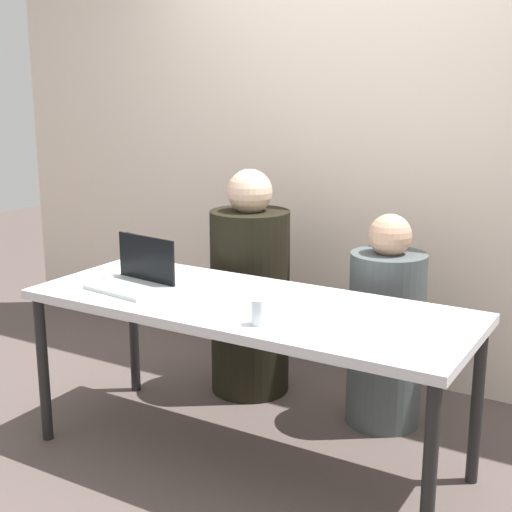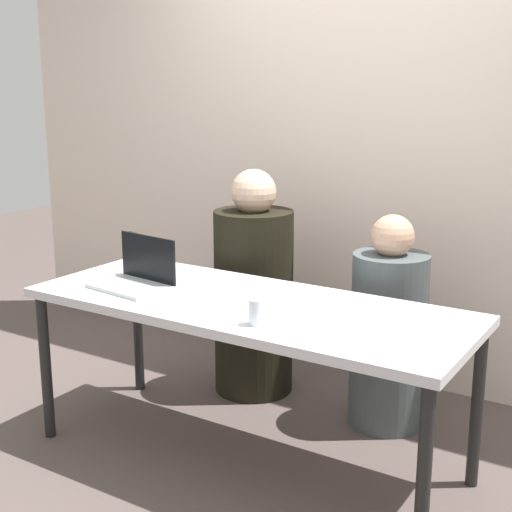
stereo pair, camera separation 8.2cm
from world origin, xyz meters
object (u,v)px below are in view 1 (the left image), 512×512
Objects in this scene: water_glass_right at (259,314)px; person_on_left at (250,295)px; laptop_front_left at (135,277)px; person_on_right at (386,332)px; laptop_back_left at (161,269)px.

person_on_left is at bearing 122.94° from water_glass_right.
person_on_left reaches higher than laptop_front_left.
person_on_right is 10.36× the size of water_glass_right.
water_glass_right is (0.73, -0.15, -0.01)m from laptop_front_left.
person_on_left is at bearing 85.21° from laptop_front_left.
person_on_left is 0.62m from laptop_back_left.
water_glass_right is at bearing 169.21° from laptop_back_left.
person_on_right is at bearing -135.01° from laptop_back_left.
person_on_right is 1.11m from laptop_back_left.
laptop_front_left is at bearing 63.13° from person_on_left.
person_on_left is 11.99× the size of water_glass_right.
laptop_back_left is at bearing 154.98° from water_glass_right.
person_on_right is at bearing 78.13° from water_glass_right.
person_on_left is at bearing -91.73° from laptop_back_left.
person_on_right is (0.76, 0.00, -0.07)m from person_on_left.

